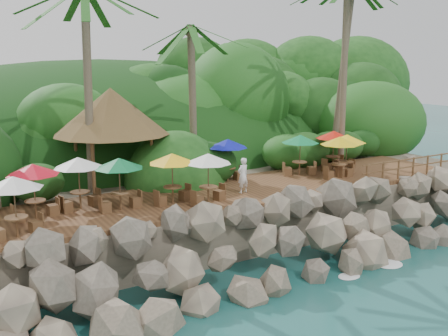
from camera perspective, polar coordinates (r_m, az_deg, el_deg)
ground at (r=19.41m, az=9.38°, el=-13.10°), size 140.00×140.00×0.00m
land_base at (r=32.27m, az=-9.15°, el=-0.90°), size 32.00×25.20×2.10m
jungle_hill at (r=39.41m, az=-13.17°, el=-0.28°), size 44.80×28.00×15.40m
seawall at (r=20.40m, az=5.84°, el=-8.22°), size 29.00×4.00×2.30m
terrace at (r=23.25m, az=0.00°, el=-2.89°), size 26.00×5.00×0.20m
jungle_foliage at (r=31.62m, az=-8.41°, el=-3.10°), size 44.00×16.00×12.00m
foam_line at (r=19.60m, az=8.80°, el=-12.72°), size 25.20×0.80×0.06m
palapa at (r=24.72m, az=-12.47°, el=6.18°), size 5.47×5.47×4.60m
dining_clusters at (r=22.60m, az=-1.06°, el=1.48°), size 18.65×5.15×2.11m
railing at (r=27.79m, az=20.36°, el=0.32°), size 7.20×0.10×1.00m
waiter at (r=22.86m, az=2.12°, el=-0.83°), size 0.65×0.49×1.60m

